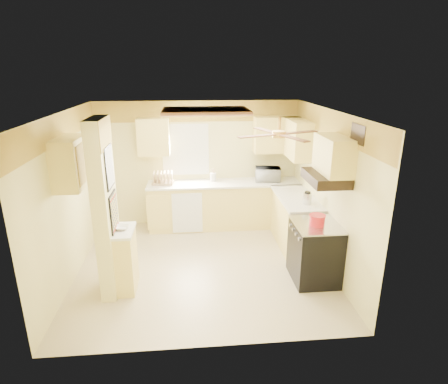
{
  "coord_description": "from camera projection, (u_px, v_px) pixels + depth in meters",
  "views": [
    {
      "loc": [
        -0.17,
        -5.48,
        3.11
      ],
      "look_at": [
        0.38,
        0.35,
        1.15
      ],
      "focal_mm": 30.0,
      "sensor_mm": 36.0,
      "label": 1
    }
  ],
  "objects": [
    {
      "name": "microwave",
      "position": [
        268.0,
        174.0,
        7.48
      ],
      "size": [
        0.53,
        0.39,
        0.27
      ],
      "primitive_type": "imported",
      "rotation": [
        0.0,
        0.0,
        3.01
      ],
      "color": "white",
      "rests_on": "countertop_back"
    },
    {
      "name": "range_hood",
      "position": [
        326.0,
        178.0,
        5.29
      ],
      "size": [
        0.5,
        0.76,
        0.14
      ],
      "primitive_type": "cube",
      "color": "black",
      "rests_on": "upper_cab_over_stove"
    },
    {
      "name": "ledge_top",
      "position": [
        124.0,
        231.0,
        5.26
      ],
      "size": [
        0.28,
        0.58,
        0.04
      ],
      "primitive_type": "cube",
      "color": "white",
      "rests_on": "partition_ledge"
    },
    {
      "name": "upper_cab_right",
      "position": [
        297.0,
        139.0,
        6.93
      ],
      "size": [
        0.35,
        1.0,
        0.7
      ],
      "primitive_type": "cube",
      "color": "#F7DB79",
      "rests_on": "wall_right"
    },
    {
      "name": "wall_right",
      "position": [
        327.0,
        190.0,
        5.95
      ],
      "size": [
        0.0,
        3.8,
        3.8
      ],
      "primitive_type": "plane",
      "rotation": [
        1.57,
        0.0,
        -1.57
      ],
      "color": "#E7DB8D",
      "rests_on": "floor"
    },
    {
      "name": "wallpaper_border",
      "position": [
        197.0,
        111.0,
        7.22
      ],
      "size": [
        4.0,
        0.02,
        0.4
      ],
      "primitive_type": "cube",
      "color": "yellow",
      "rests_on": "wall_back"
    },
    {
      "name": "lower_cabinets_back",
      "position": [
        224.0,
        205.0,
        7.59
      ],
      "size": [
        3.0,
        0.6,
        0.9
      ],
      "primitive_type": "cube",
      "color": "#F7DB79",
      "rests_on": "floor"
    },
    {
      "name": "lower_cabinets_right",
      "position": [
        296.0,
        222.0,
        6.75
      ],
      "size": [
        0.6,
        1.4,
        0.9
      ],
      "primitive_type": "cube",
      "color": "#F7DB79",
      "rests_on": "floor"
    },
    {
      "name": "poster_nashville",
      "position": [
        114.0,
        213.0,
        5.16
      ],
      "size": [
        0.02,
        0.42,
        0.57
      ],
      "color": "black",
      "rests_on": "partition_column"
    },
    {
      "name": "wall_front",
      "position": [
        209.0,
        251.0,
        3.98
      ],
      "size": [
        4.0,
        0.0,
        4.0
      ],
      "primitive_type": "plane",
      "rotation": [
        -1.57,
        0.0,
        0.0
      ],
      "color": "#E7DB8D",
      "rests_on": "floor"
    },
    {
      "name": "countertop_back",
      "position": [
        224.0,
        183.0,
        7.43
      ],
      "size": [
        3.04,
        0.64,
        0.04
      ],
      "primitive_type": "cube",
      "color": "white",
      "rests_on": "lower_cabinets_back"
    },
    {
      "name": "upper_cab_over_stove",
      "position": [
        334.0,
        155.0,
        5.2
      ],
      "size": [
        0.35,
        0.76,
        0.52
      ],
      "primitive_type": "cube",
      "color": "#F7DB79",
      "rests_on": "wall_right"
    },
    {
      "name": "ceiling_fan",
      "position": [
        279.0,
        134.0,
        4.88
      ],
      "size": [
        1.15,
        1.15,
        0.26
      ],
      "color": "gold",
      "rests_on": "ceiling"
    },
    {
      "name": "vent_grate",
      "position": [
        358.0,
        134.0,
        4.77
      ],
      "size": [
        0.02,
        0.4,
        0.25
      ],
      "primitive_type": "cube",
      "color": "black",
      "rests_on": "wall_right"
    },
    {
      "name": "utensil_crock",
      "position": [
        213.0,
        177.0,
        7.5
      ],
      "size": [
        0.12,
        0.12,
        0.25
      ],
      "color": "white",
      "rests_on": "countertop_back"
    },
    {
      "name": "poster_menu",
      "position": [
        109.0,
        167.0,
        4.96
      ],
      "size": [
        0.02,
        0.42,
        0.57
      ],
      "color": "black",
      "rests_on": "partition_column"
    },
    {
      "name": "floor",
      "position": [
        203.0,
        265.0,
        6.17
      ],
      "size": [
        4.0,
        4.0,
        0.0
      ],
      "primitive_type": "plane",
      "color": "beige",
      "rests_on": "ground"
    },
    {
      "name": "wall_back",
      "position": [
        198.0,
        164.0,
        7.57
      ],
      "size": [
        4.0,
        0.0,
        4.0
      ],
      "primitive_type": "plane",
      "rotation": [
        1.57,
        0.0,
        0.0
      ],
      "color": "#E7DB8D",
      "rests_on": "floor"
    },
    {
      "name": "bowl",
      "position": [
        122.0,
        228.0,
        5.27
      ],
      "size": [
        0.21,
        0.21,
        0.05
      ],
      "primitive_type": "imported",
      "rotation": [
        0.0,
        0.0,
        -0.09
      ],
      "color": "white",
      "rests_on": "ledge_top"
    },
    {
      "name": "dutch_oven",
      "position": [
        317.0,
        220.0,
        5.44
      ],
      "size": [
        0.24,
        0.24,
        0.16
      ],
      "color": "red",
      "rests_on": "stove"
    },
    {
      "name": "dish_rack",
      "position": [
        163.0,
        180.0,
        7.31
      ],
      "size": [
        0.43,
        0.34,
        0.23
      ],
      "color": "tan",
      "rests_on": "countertop_back"
    },
    {
      "name": "window",
      "position": [
        186.0,
        150.0,
        7.44
      ],
      "size": [
        0.92,
        0.02,
        1.02
      ],
      "color": "white",
      "rests_on": "wall_back"
    },
    {
      "name": "stove",
      "position": [
        315.0,
        252.0,
        5.66
      ],
      "size": [
        0.68,
        0.77,
        0.92
      ],
      "color": "black",
      "rests_on": "floor"
    },
    {
      "name": "countertop_right",
      "position": [
        297.0,
        198.0,
        6.6
      ],
      "size": [
        0.64,
        1.44,
        0.04
      ],
      "primitive_type": "cube",
      "color": "white",
      "rests_on": "lower_cabinets_right"
    },
    {
      "name": "dishwasher_panel",
      "position": [
        187.0,
        213.0,
        7.23
      ],
      "size": [
        0.58,
        0.02,
        0.8
      ],
      "primitive_type": "cube",
      "color": "white",
      "rests_on": "lower_cabinets_back"
    },
    {
      "name": "upper_cab_back_right",
      "position": [
        277.0,
        135.0,
        7.35
      ],
      "size": [
        0.9,
        0.35,
        0.7
      ],
      "primitive_type": "cube",
      "color": "#F7DB79",
      "rests_on": "wall_back"
    },
    {
      "name": "kettle",
      "position": [
        307.0,
        198.0,
        6.21
      ],
      "size": [
        0.14,
        0.14,
        0.22
      ],
      "color": "silver",
      "rests_on": "countertop_right"
    },
    {
      "name": "upper_cab_back_left",
      "position": [
        153.0,
        137.0,
        7.14
      ],
      "size": [
        0.6,
        0.35,
        0.7
      ],
      "primitive_type": "cube",
      "color": "#F7DB79",
      "rests_on": "wall_back"
    },
    {
      "name": "wall_left",
      "position": [
        68.0,
        198.0,
        5.6
      ],
      "size": [
        0.0,
        3.8,
        3.8
      ],
      "primitive_type": "plane",
      "rotation": [
        1.57,
        0.0,
        1.57
      ],
      "color": "#E7DB8D",
      "rests_on": "floor"
    },
    {
      "name": "ceiling_light_panel",
      "position": [
        206.0,
        111.0,
        5.88
      ],
      "size": [
        1.35,
        0.95,
        0.06
      ],
      "color": "brown",
      "rests_on": "ceiling"
    },
    {
      "name": "partition_ledge",
      "position": [
        126.0,
        261.0,
        5.41
      ],
      "size": [
        0.25,
        0.55,
        0.9
      ],
      "primitive_type": "cube",
      "color": "#F7DB79",
      "rests_on": "floor"
    },
    {
      "name": "ceiling",
      "position": [
        200.0,
        112.0,
        5.38
      ],
      "size": [
        4.0,
        4.0,
        0.0
      ],
      "primitive_type": "plane",
      "rotation": [
        3.14,
        0.0,
        0.0
      ],
      "color": "white",
      "rests_on": "wall_back"
    },
    {
      "name": "upper_cab_left_wall",
      "position": [
        70.0,
        163.0,
        5.19
      ],
      "size": [
        0.35,
        0.75,
        0.7
      ],
      "primitive_type": "cube",
      "color": "#F7DB79",
      "rests_on": "wall_left"
    },
    {
      "name": "partition_column",
      "position": [
        105.0,
        210.0,
        5.14
      ],
      "size": [
        0.2,
        0.7,
        2.5
      ],
      "primitive_type": "cube",
      "color": "#E7DB8D",
      "rests_on": "floor"
    }
  ]
}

